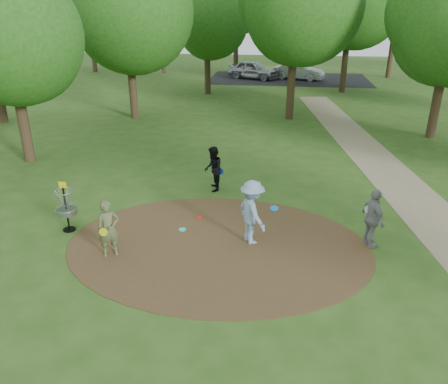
# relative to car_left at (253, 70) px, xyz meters

# --- Properties ---
(ground) EXTENTS (100.00, 100.00, 0.00)m
(ground) POSITION_rel_car_left_xyz_m (1.17, -29.62, -0.78)
(ground) COLOR #2D5119
(ground) RESTS_ON ground
(dirt_clearing) EXTENTS (8.40, 8.40, 0.02)m
(dirt_clearing) POSITION_rel_car_left_xyz_m (1.17, -29.62, -0.77)
(dirt_clearing) COLOR #47301C
(dirt_clearing) RESTS_ON ground
(footpath) EXTENTS (7.55, 39.89, 0.01)m
(footpath) POSITION_rel_car_left_xyz_m (7.67, -27.62, -0.77)
(footpath) COLOR #8C7A5B
(footpath) RESTS_ON ground
(parking_lot) EXTENTS (14.00, 8.00, 0.01)m
(parking_lot) POSITION_rel_car_left_xyz_m (3.17, 0.38, -0.77)
(parking_lot) COLOR black
(parking_lot) RESTS_ON ground
(player_observer_with_disc) EXTENTS (0.68, 0.60, 1.56)m
(player_observer_with_disc) POSITION_rel_car_left_xyz_m (-1.58, -30.49, 0.00)
(player_observer_with_disc) COLOR #556238
(player_observer_with_disc) RESTS_ON ground
(player_throwing_with_disc) EXTENTS (1.34, 1.37, 1.84)m
(player_throwing_with_disc) POSITION_rel_car_left_xyz_m (2.07, -29.30, 0.14)
(player_throwing_with_disc) COLOR #89AACC
(player_throwing_with_disc) RESTS_ON ground
(player_walking_with_disc) EXTENTS (0.74, 0.86, 1.61)m
(player_walking_with_disc) POSITION_rel_car_left_xyz_m (0.43, -25.76, 0.03)
(player_walking_with_disc) COLOR black
(player_walking_with_disc) RESTS_ON ground
(player_waiting_with_disc) EXTENTS (0.73, 1.07, 1.68)m
(player_waiting_with_disc) POSITION_rel_car_left_xyz_m (5.32, -29.08, 0.06)
(player_waiting_with_disc) COLOR gray
(player_waiting_with_disc) RESTS_ON ground
(disc_ground_cyan) EXTENTS (0.22, 0.22, 0.02)m
(disc_ground_cyan) POSITION_rel_car_left_xyz_m (-0.01, -28.89, -0.75)
(disc_ground_cyan) COLOR #1CE2DD
(disc_ground_cyan) RESTS_ON dirt_clearing
(disc_ground_red) EXTENTS (0.22, 0.22, 0.02)m
(disc_ground_red) POSITION_rel_car_left_xyz_m (0.34, -28.07, -0.75)
(disc_ground_red) COLOR red
(disc_ground_red) RESTS_ON dirt_clearing
(car_left) EXTENTS (4.92, 3.48, 1.56)m
(car_left) POSITION_rel_car_left_xyz_m (0.00, 0.00, 0.00)
(car_left) COLOR #96989D
(car_left) RESTS_ON ground
(car_right) EXTENTS (4.61, 2.85, 1.43)m
(car_right) POSITION_rel_car_left_xyz_m (4.05, 0.03, -0.06)
(car_right) COLOR #9E9FA5
(car_right) RESTS_ON ground
(disc_golf_basket) EXTENTS (0.63, 0.63, 1.54)m
(disc_golf_basket) POSITION_rel_car_left_xyz_m (-3.33, -29.32, 0.10)
(disc_golf_basket) COLOR black
(disc_golf_basket) RESTS_ON ground
(tree_ring) EXTENTS (36.46, 45.76, 9.59)m
(tree_ring) POSITION_rel_car_left_xyz_m (2.77, -19.12, 4.52)
(tree_ring) COLOR #332316
(tree_ring) RESTS_ON ground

